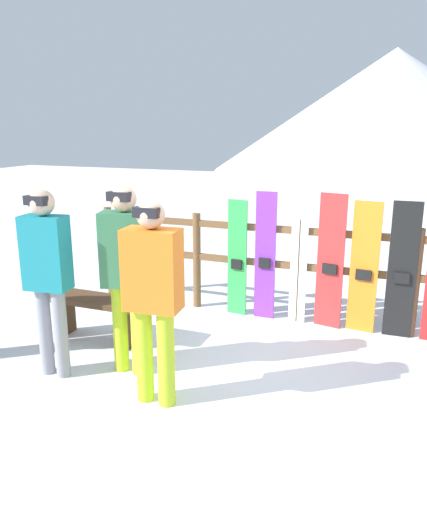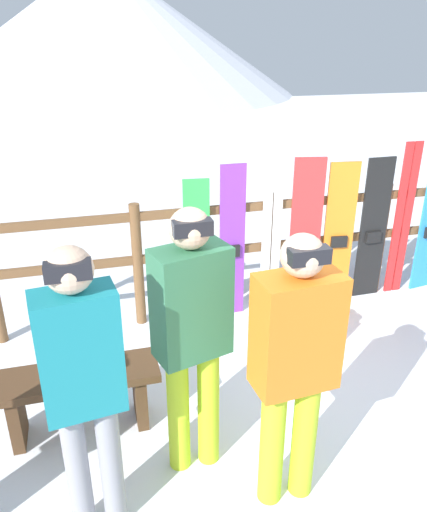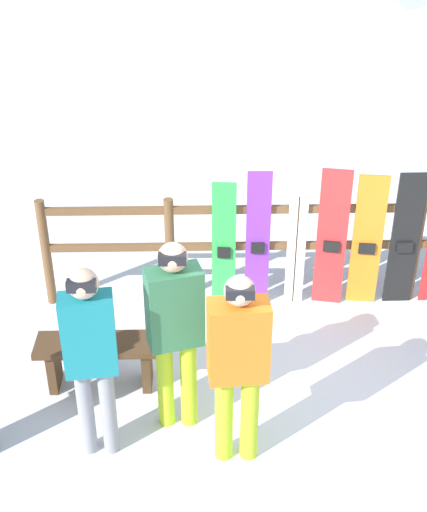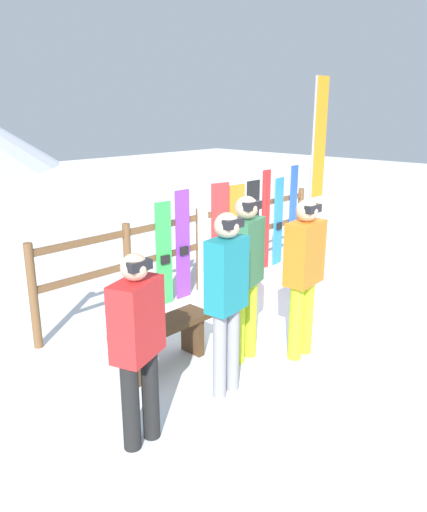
# 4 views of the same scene
# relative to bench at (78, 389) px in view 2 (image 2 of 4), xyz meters

# --- Properties ---
(ground_plane) EXTENTS (40.00, 40.00, 0.00)m
(ground_plane) POSITION_rel_bench_xyz_m (1.91, -0.24, -0.35)
(ground_plane) COLOR white
(mountain_backdrop) EXTENTS (18.00, 18.00, 6.00)m
(mountain_backdrop) POSITION_rel_bench_xyz_m (1.91, 23.37, 2.65)
(mountain_backdrop) COLOR silver
(mountain_backdrop) RESTS_ON ground
(fence) EXTENTS (5.31, 0.10, 1.23)m
(fence) POSITION_rel_bench_xyz_m (1.91, 1.37, 0.37)
(fence) COLOR brown
(fence) RESTS_ON ground
(bench) EXTENTS (1.13, 0.36, 0.49)m
(bench) POSITION_rel_bench_xyz_m (0.00, 0.00, 0.00)
(bench) COLOR #4C331E
(bench) RESTS_ON ground
(person_plaid_green) EXTENTS (0.48, 0.35, 1.79)m
(person_plaid_green) POSITION_rel_bench_xyz_m (0.72, -0.50, 0.69)
(person_plaid_green) COLOR #B7D826
(person_plaid_green) RESTS_ON ground
(person_teal) EXTENTS (0.43, 0.27, 1.76)m
(person_teal) POSITION_rel_bench_xyz_m (0.08, -0.81, 0.69)
(person_teal) COLOR gray
(person_teal) RESTS_ON ground
(person_orange) EXTENTS (0.47, 0.29, 1.74)m
(person_orange) POSITION_rel_bench_xyz_m (1.20, -0.90, 0.66)
(person_orange) COLOR #B7D826
(person_orange) RESTS_ON ground
(snowboard_green) EXTENTS (0.25, 0.07, 1.44)m
(snowboard_green) POSITION_rel_bench_xyz_m (1.17, 1.31, 0.36)
(snowboard_green) COLOR green
(snowboard_green) RESTS_ON ground
(snowboard_purple) EXTENTS (0.25, 0.06, 1.55)m
(snowboard_purple) POSITION_rel_bench_xyz_m (1.52, 1.31, 0.42)
(snowboard_purple) COLOR purple
(snowboard_purple) RESTS_ON ground
(ski_pair_white) EXTENTS (0.20, 0.02, 1.65)m
(ski_pair_white) POSITION_rel_bench_xyz_m (1.93, 1.32, 0.47)
(ski_pair_white) COLOR white
(ski_pair_white) RESTS_ON ground
(snowboard_red) EXTENTS (0.31, 0.10, 1.57)m
(snowboard_red) POSITION_rel_bench_xyz_m (2.29, 1.31, 0.43)
(snowboard_red) COLOR red
(snowboard_red) RESTS_ON ground
(snowboard_orange) EXTENTS (0.31, 0.08, 1.50)m
(snowboard_orange) POSITION_rel_bench_xyz_m (2.67, 1.31, 0.40)
(snowboard_orange) COLOR orange
(snowboard_orange) RESTS_ON ground
(snowboard_black_stripe) EXTENTS (0.30, 0.06, 1.52)m
(snowboard_black_stripe) POSITION_rel_bench_xyz_m (3.07, 1.31, 0.41)
(snowboard_black_stripe) COLOR black
(snowboard_black_stripe) RESTS_ON ground
(ski_pair_red) EXTENTS (0.19, 0.02, 1.66)m
(ski_pair_red) POSITION_rel_bench_xyz_m (3.41, 1.32, 0.48)
(ski_pair_red) COLOR red
(ski_pair_red) RESTS_ON ground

